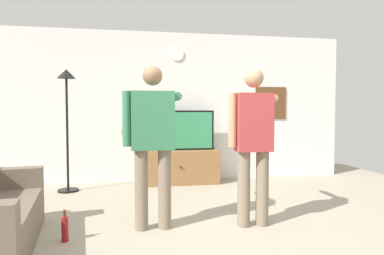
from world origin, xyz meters
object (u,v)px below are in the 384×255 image
at_px(television, 179,130).
at_px(framed_picture, 270,103).
at_px(tv_stand, 179,167).
at_px(floor_lamp, 67,104).
at_px(person_standing_nearer_lamp, 153,136).
at_px(wall_clock, 177,54).
at_px(beverage_bottle, 65,229).
at_px(person_standing_nearer_couch, 253,138).

relative_size(television, framed_picture, 2.06).
bearing_deg(tv_stand, floor_lamp, -171.23).
bearing_deg(floor_lamp, tv_stand, 8.77).
bearing_deg(framed_picture, person_standing_nearer_lamp, -133.59).
xyz_separation_m(wall_clock, floor_lamp, (-1.81, -0.57, -0.94)).
height_order(tv_stand, beverage_bottle, tv_stand).
bearing_deg(person_standing_nearer_lamp, wall_clock, 76.99).
relative_size(floor_lamp, person_standing_nearer_lamp, 1.10).
bearing_deg(television, tv_stand, -90.00).
bearing_deg(floor_lamp, person_standing_nearer_lamp, -57.53).
bearing_deg(beverage_bottle, person_standing_nearer_lamp, 14.68).
distance_m(person_standing_nearer_couch, beverage_bottle, 2.14).
xyz_separation_m(television, floor_lamp, (-1.81, -0.33, 0.44)).
distance_m(tv_stand, floor_lamp, 2.13).
height_order(framed_picture, floor_lamp, floor_lamp).
relative_size(wall_clock, floor_lamp, 0.13).
bearing_deg(beverage_bottle, tv_stand, 59.44).
height_order(television, beverage_bottle, television).
bearing_deg(floor_lamp, beverage_bottle, -80.30).
relative_size(tv_stand, wall_clock, 5.60).
distance_m(television, floor_lamp, 1.89).
distance_m(television, beverage_bottle, 2.99).
xyz_separation_m(television, beverage_bottle, (-1.44, -2.49, -0.81)).
distance_m(floor_lamp, beverage_bottle, 2.53).
relative_size(television, beverage_bottle, 4.02).
bearing_deg(person_standing_nearer_lamp, person_standing_nearer_couch, -4.43).
bearing_deg(floor_lamp, person_standing_nearer_couch, -41.03).
xyz_separation_m(framed_picture, person_standing_nearer_lamp, (-2.39, -2.51, -0.43)).
xyz_separation_m(framed_picture, beverage_bottle, (-3.26, -2.74, -1.30)).
bearing_deg(tv_stand, person_standing_nearer_lamp, -104.64).
bearing_deg(person_standing_nearer_lamp, floor_lamp, 122.47).
relative_size(framed_picture, beverage_bottle, 1.95).
bearing_deg(wall_clock, tv_stand, -90.00).
bearing_deg(person_standing_nearer_lamp, television, 75.64).
bearing_deg(television, framed_picture, 7.81).
bearing_deg(person_standing_nearer_lamp, framed_picture, 46.41).
bearing_deg(person_standing_nearer_couch, beverage_bottle, -175.85).
distance_m(floor_lamp, person_standing_nearer_couch, 3.11).
distance_m(person_standing_nearer_lamp, beverage_bottle, 1.25).
bearing_deg(tv_stand, wall_clock, 90.00).
height_order(person_standing_nearer_lamp, person_standing_nearer_couch, person_standing_nearer_lamp).
distance_m(television, wall_clock, 1.40).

